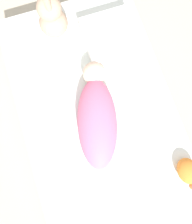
{
  "coord_description": "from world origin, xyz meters",
  "views": [
    {
      "loc": [
        0.28,
        -0.08,
        1.41
      ],
      "look_at": [
        0.06,
        -0.01,
        0.26
      ],
      "focal_mm": 35.0,
      "sensor_mm": 36.0,
      "label": 1
    }
  ],
  "objects_px": {
    "turtle_plush": "(188,172)",
    "bunny_plush": "(52,18)",
    "swaddled_baby": "(97,116)",
    "pillow": "(111,38)"
  },
  "relations": [
    {
      "from": "turtle_plush",
      "to": "bunny_plush",
      "type": "bearing_deg",
      "value": -156.82
    },
    {
      "from": "swaddled_baby",
      "to": "bunny_plush",
      "type": "distance_m",
      "value": 0.6
    },
    {
      "from": "swaddled_baby",
      "to": "pillow",
      "type": "bearing_deg",
      "value": -13.55
    },
    {
      "from": "bunny_plush",
      "to": "pillow",
      "type": "bearing_deg",
      "value": 59.24
    },
    {
      "from": "pillow",
      "to": "turtle_plush",
      "type": "xyz_separation_m",
      "value": [
        0.83,
        0.14,
        -0.01
      ]
    },
    {
      "from": "pillow",
      "to": "turtle_plush",
      "type": "height_order",
      "value": "pillow"
    },
    {
      "from": "bunny_plush",
      "to": "turtle_plush",
      "type": "height_order",
      "value": "bunny_plush"
    },
    {
      "from": "swaddled_baby",
      "to": "turtle_plush",
      "type": "bearing_deg",
      "value": -124.35
    },
    {
      "from": "pillow",
      "to": "bunny_plush",
      "type": "xyz_separation_m",
      "value": [
        -0.17,
        -0.29,
        0.08
      ]
    },
    {
      "from": "turtle_plush",
      "to": "swaddled_baby",
      "type": "bearing_deg",
      "value": -138.95
    }
  ]
}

